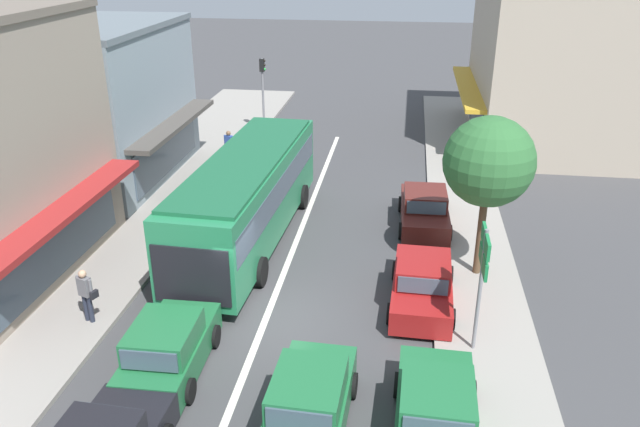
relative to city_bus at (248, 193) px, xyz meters
The scene contains 17 objects.
ground_plane 5.41m from the city_bus, 70.74° to the right, with size 140.00×140.00×0.00m, color #3F3F42.
lane_centre_line 2.63m from the city_bus, 25.13° to the right, with size 0.20×28.00×0.01m, color silver.
sidewalk_left 5.57m from the city_bus, 166.66° to the left, with size 5.20×44.00×0.14m, color gray.
kerb_right 8.17m from the city_bus, ahead, with size 2.80×44.00×0.12m, color gray.
shopfront_mid_block 10.18m from the city_bus, 147.73° to the left, with size 8.01×8.83×6.86m.
building_right_far 19.75m from the city_bus, 47.82° to the left, with size 9.28×11.62×8.82m.
city_bus is the anchor object (origin of this frame).
hatchback_behind_bus_near 7.65m from the city_bus, 91.41° to the right, with size 1.88×3.73×1.54m.
hatchback_queue_gap_filler 9.77m from the city_bus, 68.11° to the right, with size 1.91×3.75×1.54m.
parked_sedan_kerb_front 11.07m from the city_bus, 54.61° to the right, with size 1.97×4.24×1.47m.
parked_sedan_kerb_second 7.10m from the city_bus, 28.84° to the right, with size 1.98×4.25×1.47m.
parked_sedan_kerb_third 6.74m from the city_bus, 19.47° to the left, with size 1.99×4.25×1.47m.
traffic_light_downstreet 13.35m from the city_bus, 100.45° to the left, with size 0.33×0.24×4.20m.
directional_road_sign 9.40m from the city_bus, 36.98° to the right, with size 0.10×1.40×3.60m.
street_tree_right 8.30m from the city_bus, 10.19° to the right, with size 2.78×2.78×5.31m.
pedestrian_with_handbag_near 8.26m from the city_bus, 110.46° to the left, with size 0.65×0.41×1.63m.
pedestrian_browsing_midblock 6.73m from the city_bus, 118.47° to the right, with size 0.66×0.38×1.63m.
Camera 1 is at (3.70, -14.97, 10.13)m, focal length 35.00 mm.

